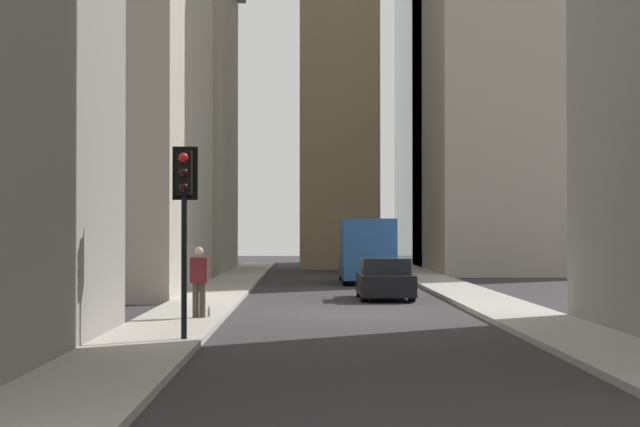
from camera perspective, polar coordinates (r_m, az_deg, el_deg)
The scene contains 9 objects.
ground_plane at distance 30.05m, azimuth 1.69°, elevation -5.39°, with size 135.00×135.00×0.00m, color #302D30.
sidewalk_right at distance 30.19m, azimuth -6.91°, elevation -5.23°, with size 90.00×2.20×0.14m, color #A8A399.
sidewalk_left at distance 30.57m, azimuth 10.19°, elevation -5.17°, with size 90.00×2.20×0.14m, color #A8A399.
building_right_far at distance 61.92m, azimuth -9.45°, elevation 6.67°, with size 13.62×10.50×20.96m.
delivery_truck at distance 47.60m, azimuth 2.48°, elevation -1.97°, with size 6.46×2.25×2.84m.
sedan_black at distance 36.38m, azimuth 3.48°, elevation -3.56°, with size 4.30×1.78×1.42m.
traffic_light_foreground at distance 21.94m, azimuth -7.26°, elevation 0.88°, with size 0.43×0.52×3.94m.
pedestrian at distance 27.26m, azimuth -6.48°, elevation -3.49°, with size 0.26×0.44×1.79m.
discarded_bottle at distance 27.63m, azimuth -5.95°, elevation -5.27°, with size 0.07×0.07×0.27m.
Camera 1 is at (-29.93, 1.26, 2.36)m, focal length 59.93 mm.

